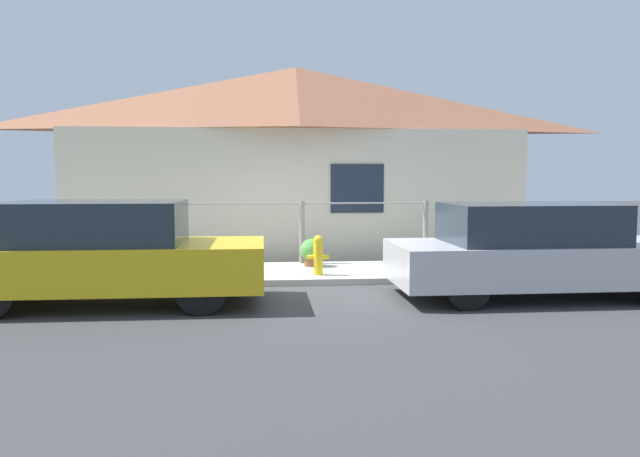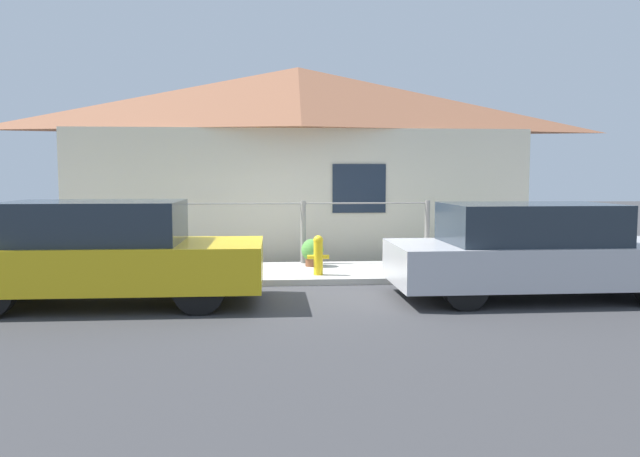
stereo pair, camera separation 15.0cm
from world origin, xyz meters
The scene contains 10 objects.
ground_plane centered at (0.00, 0.00, 0.00)m, with size 60.00×60.00×0.00m, color #38383A.
sidewalk centered at (0.00, 1.02, 0.05)m, with size 24.00×2.05×0.10m.
house centered at (0.00, 3.84, 3.23)m, with size 10.01×2.23×4.12m.
fence centered at (0.00, 1.90, 0.76)m, with size 4.90×0.10×1.19m.
car_left centered at (-2.88, -1.22, 0.72)m, with size 4.20×1.68×1.43m.
car_right centered at (3.21, -1.22, 0.68)m, with size 4.29×1.74×1.37m.
fire_hydrant centered at (0.18, 0.46, 0.45)m, with size 0.37×0.16×0.67m.
potted_plant_near_hydrant centered at (0.15, 1.46, 0.38)m, with size 0.41×0.41×0.51m.
potted_plant_by_fence centered at (-2.53, 1.39, 0.39)m, with size 0.44×0.44×0.53m.
potted_plant_corner centered at (3.38, 1.71, 0.42)m, with size 0.51×0.51×0.59m.
Camera 2 is at (-0.60, -9.89, 1.79)m, focal length 35.00 mm.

